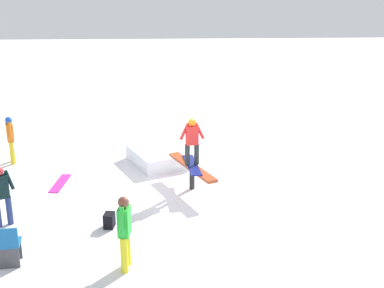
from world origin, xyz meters
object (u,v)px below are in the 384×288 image
Objects in this scene: bystander_green at (125,229)px; bystander_black at (1,193)px; folding_chair at (9,246)px; bystander_orange at (10,137)px; backpack_on_snow at (109,220)px; rail_feature at (192,169)px; loose_snowboard_magenta at (60,183)px; main_rider_on_rail at (192,143)px.

bystander_green is 3.52m from bystander_black.
bystander_green is 2.37m from folding_chair.
bystander_orange is 4.22× the size of backpack_on_snow.
rail_feature is at bearing 174.77° from bystander_black.
rail_feature is at bearing 88.24° from loose_snowboard_magenta.
bystander_green reaches higher than bystander_black.
bystander_orange is (-4.13, -0.94, -0.00)m from bystander_black.
bystander_orange is at bearing -106.09° from bystander_black.
folding_chair is (1.74, 0.61, -0.40)m from bystander_black.
folding_chair reaches higher than backpack_on_snow.
folding_chair is (3.66, -3.78, -0.86)m from main_rider_on_rail.
loose_snowboard_magenta is (-0.49, -3.59, -1.26)m from main_rider_on_rail.
folding_chair is 2.59× the size of backpack_on_snow.
bystander_green is (3.88, -1.47, 0.31)m from rail_feature.
rail_feature is 1.54× the size of bystander_orange.
rail_feature is at bearing -34.53° from backpack_on_snow.
loose_snowboard_magenta is 3.07m from backpack_on_snow.
bystander_orange is 1.12× the size of loose_snowboard_magenta.
bystander_green is 1.07× the size of bystander_orange.
rail_feature is 2.92m from backpack_on_snow.
folding_chair is (-0.22, -2.31, -0.45)m from bystander_green.
bystander_black is at bearing -6.04° from bystander_orange.
backpack_on_snow is at bearing -147.00° from folding_chair.
main_rider_on_rail is 5.33m from folding_chair.
bystander_orange is 2.57m from loose_snowboard_magenta.
rail_feature is at bearing 48.69° from bystander_orange.
rail_feature is 3.67m from loose_snowboard_magenta.
folding_chair is at bearing -53.14° from main_rider_on_rail.
bystander_orange reaches higher than backpack_on_snow.
bystander_orange is (-2.20, -5.33, 0.25)m from rail_feature.
main_rider_on_rail reaches higher than backpack_on_snow.
bystander_green is 1.75× the size of folding_chair.
folding_chair is (5.87, 1.55, -0.39)m from bystander_orange.
rail_feature is 1.43× the size of bystander_green.
backpack_on_snow is at bearing -156.30° from bystander_green.
rail_feature is 5.77m from bystander_orange.
backpack_on_snow is at bearing 146.47° from bystander_black.
main_rider_on_rail reaches higher than bystander_orange.
backpack_on_snow is at bearing -50.22° from main_rider_on_rail.
bystander_black is 1.01× the size of bystander_orange.
bystander_orange reaches higher than rail_feature.
bystander_black reaches higher than bystander_orange.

